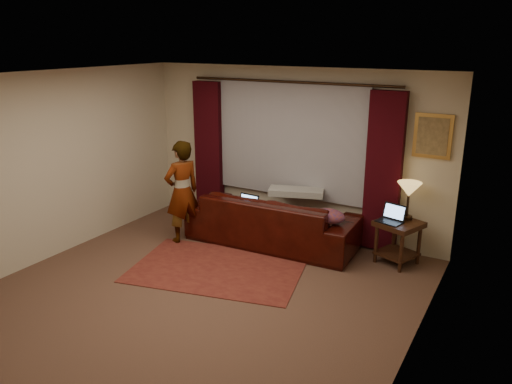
{
  "coord_description": "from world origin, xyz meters",
  "views": [
    {
      "loc": [
        3.32,
        -4.42,
        3.0
      ],
      "look_at": [
        0.1,
        1.2,
        1.0
      ],
      "focal_mm": 35.0,
      "sensor_mm": 36.0,
      "label": 1
    }
  ],
  "objects_px": {
    "end_table": "(398,242)",
    "person": "(182,192)",
    "laptop_table": "(390,214)",
    "sofa": "(273,211)",
    "laptop_sofa": "(245,204)",
    "tiffany_lamp": "(408,201)"
  },
  "relations": [
    {
      "from": "tiffany_lamp",
      "to": "laptop_table",
      "type": "height_order",
      "value": "tiffany_lamp"
    },
    {
      "from": "laptop_sofa",
      "to": "tiffany_lamp",
      "type": "xyz_separation_m",
      "value": [
        2.23,
        0.63,
        0.24
      ]
    },
    {
      "from": "laptop_sofa",
      "to": "end_table",
      "type": "relative_size",
      "value": 0.58
    },
    {
      "from": "laptop_sofa",
      "to": "end_table",
      "type": "xyz_separation_m",
      "value": [
        2.18,
        0.47,
        -0.33
      ]
    },
    {
      "from": "laptop_sofa",
      "to": "laptop_table",
      "type": "relative_size",
      "value": 1.0
    },
    {
      "from": "sofa",
      "to": "laptop_table",
      "type": "relative_size",
      "value": 7.22
    },
    {
      "from": "end_table",
      "to": "laptop_table",
      "type": "bearing_deg",
      "value": -138.71
    },
    {
      "from": "sofa",
      "to": "person",
      "type": "relative_size",
      "value": 1.63
    },
    {
      "from": "end_table",
      "to": "laptop_table",
      "type": "relative_size",
      "value": 1.73
    },
    {
      "from": "sofa",
      "to": "person",
      "type": "bearing_deg",
      "value": 23.55
    },
    {
      "from": "laptop_sofa",
      "to": "tiffany_lamp",
      "type": "relative_size",
      "value": 0.68
    },
    {
      "from": "end_table",
      "to": "person",
      "type": "distance_m",
      "value": 3.21
    },
    {
      "from": "person",
      "to": "laptop_table",
      "type": "bearing_deg",
      "value": 125.47
    },
    {
      "from": "laptop_table",
      "to": "person",
      "type": "bearing_deg",
      "value": -151.67
    },
    {
      "from": "sofa",
      "to": "end_table",
      "type": "relative_size",
      "value": 4.18
    },
    {
      "from": "person",
      "to": "laptop_sofa",
      "type": "bearing_deg",
      "value": 133.09
    },
    {
      "from": "end_table",
      "to": "laptop_sofa",
      "type": "bearing_deg",
      "value": -167.77
    },
    {
      "from": "laptop_sofa",
      "to": "end_table",
      "type": "distance_m",
      "value": 2.25
    },
    {
      "from": "sofa",
      "to": "end_table",
      "type": "height_order",
      "value": "sofa"
    },
    {
      "from": "sofa",
      "to": "tiffany_lamp",
      "type": "relative_size",
      "value": 4.89
    },
    {
      "from": "sofa",
      "to": "person",
      "type": "distance_m",
      "value": 1.39
    },
    {
      "from": "end_table",
      "to": "person",
      "type": "relative_size",
      "value": 0.39
    }
  ]
}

